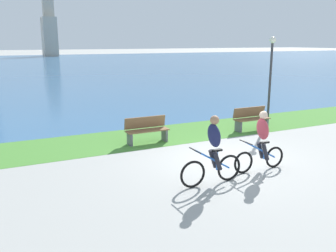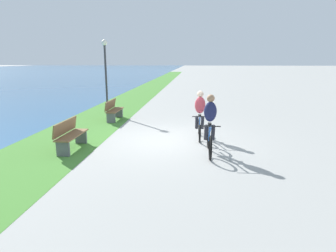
# 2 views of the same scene
# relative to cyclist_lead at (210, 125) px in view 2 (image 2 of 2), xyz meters

# --- Properties ---
(ground_plane) EXTENTS (300.00, 300.00, 0.00)m
(ground_plane) POSITION_rel_cyclist_lead_xyz_m (1.27, 1.31, -0.84)
(ground_plane) COLOR #9E9E99
(grass_strip_bayside) EXTENTS (120.00, 2.86, 0.01)m
(grass_strip_bayside) POSITION_rel_cyclist_lead_xyz_m (1.27, 4.86, -0.84)
(grass_strip_bayside) COLOR #478433
(grass_strip_bayside) RESTS_ON ground
(cyclist_lead) EXTENTS (1.72, 0.52, 1.72)m
(cyclist_lead) POSITION_rel_cyclist_lead_xyz_m (0.00, 0.00, 0.00)
(cyclist_lead) COLOR black
(cyclist_lead) RESTS_ON ground
(cyclist_trailing) EXTENTS (1.66, 0.52, 1.64)m
(cyclist_trailing) POSITION_rel_cyclist_lead_xyz_m (1.70, 0.26, -0.02)
(cyclist_trailing) COLOR black
(cyclist_trailing) RESTS_ON ground
(bench_near_path) EXTENTS (1.50, 0.47, 0.90)m
(bench_near_path) POSITION_rel_cyclist_lead_xyz_m (0.01, 4.16, -0.39)
(bench_near_path) COLOR brown
(bench_near_path) RESTS_ON ground
(bench_far_along_path) EXTENTS (1.50, 0.47, 0.90)m
(bench_far_along_path) POSITION_rel_cyclist_lead_xyz_m (4.44, 4.08, -0.39)
(bench_far_along_path) COLOR brown
(bench_far_along_path) RESTS_ON ground
(lamppost_tall) EXTENTS (0.28, 0.28, 3.62)m
(lamppost_tall) POSITION_rel_cyclist_lead_xyz_m (5.95, 4.84, 1.55)
(lamppost_tall) COLOR #38383D
(lamppost_tall) RESTS_ON ground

